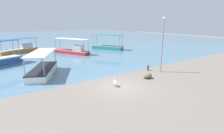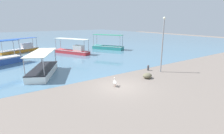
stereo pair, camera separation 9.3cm
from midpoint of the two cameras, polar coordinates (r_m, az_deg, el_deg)
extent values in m
plane|color=slate|center=(15.23, 2.74, -6.39)|extent=(120.00, 120.00, 0.00)
cube|color=slate|center=(60.17, -26.32, 8.02)|extent=(110.00, 90.00, 0.00)
cube|color=orange|center=(36.07, -27.90, 4.76)|extent=(6.96, 4.08, 0.57)
cube|color=silver|center=(36.04, -27.94, 5.14)|extent=(7.01, 4.14, 0.08)
cylinder|color=#99999E|center=(33.91, -32.29, 5.71)|extent=(0.08, 0.08, 1.83)
cylinder|color=#99999E|center=(37.09, -23.34, 7.37)|extent=(0.08, 0.08, 1.83)
cylinder|color=#99999E|center=(38.11, -24.41, 7.43)|extent=(0.08, 0.08, 1.83)
cube|color=#2C4D98|center=(35.83, -28.31, 8.12)|extent=(6.81, 4.10, 0.05)
cube|color=beige|center=(36.76, -25.94, 6.32)|extent=(2.13, 1.69, 0.91)
cylinder|color=#99999E|center=(28.41, -29.34, 5.65)|extent=(0.08, 0.08, 2.17)
cylinder|color=#99999E|center=(27.15, -27.88, 5.49)|extent=(0.08, 0.08, 2.17)
cube|color=teal|center=(35.24, -1.30, 6.37)|extent=(4.65, 6.21, 0.70)
cube|color=silver|center=(35.19, -1.30, 6.88)|extent=(4.70, 6.26, 0.08)
cylinder|color=#99999E|center=(34.57, 3.56, 8.56)|extent=(0.08, 0.08, 2.14)
cylinder|color=#99999E|center=(33.27, 2.69, 8.33)|extent=(0.08, 0.08, 2.14)
cylinder|color=#99999E|center=(37.00, -4.92, 8.94)|extent=(0.08, 0.08, 2.14)
cylinder|color=#99999E|center=(35.79, -6.02, 8.72)|extent=(0.08, 0.08, 2.14)
cube|color=#237B58|center=(34.96, -1.32, 10.45)|extent=(4.63, 6.09, 0.05)
cube|color=red|center=(31.27, -12.85, 4.83)|extent=(4.36, 6.70, 0.59)
cube|color=silver|center=(31.23, -12.88, 5.30)|extent=(4.42, 6.76, 0.08)
cylinder|color=#99999E|center=(32.84, -17.85, 7.19)|extent=(0.08, 0.08, 1.93)
cylinder|color=#99999E|center=(33.65, -16.41, 7.46)|extent=(0.08, 0.08, 1.93)
cylinder|color=#99999E|center=(28.65, -8.97, 6.70)|extent=(0.08, 0.08, 1.93)
cylinder|color=#99999E|center=(29.58, -7.59, 7.00)|extent=(0.08, 0.08, 1.93)
cube|color=silver|center=(30.98, -13.09, 8.94)|extent=(4.36, 6.57, 0.05)
cube|color=silver|center=(30.17, -10.73, 6.10)|extent=(1.69, 2.04, 0.97)
cube|color=white|center=(19.76, -21.42, -1.27)|extent=(4.45, 6.23, 0.75)
cube|color=black|center=(19.68, -21.52, -0.33)|extent=(4.50, 6.29, 0.08)
cylinder|color=#99999E|center=(16.67, -21.31, 0.09)|extent=(0.08, 0.08, 1.60)
cylinder|color=#99999E|center=(17.16, -26.63, -0.09)|extent=(0.08, 0.08, 1.60)
cylinder|color=#99999E|center=(21.96, -17.93, 3.72)|extent=(0.08, 0.08, 1.60)
cylinder|color=#99999E|center=(22.33, -22.07, 3.53)|extent=(0.08, 0.08, 1.60)
cube|color=beige|center=(19.34, -21.98, 4.44)|extent=(4.44, 6.10, 0.05)
cylinder|color=#E0997A|center=(15.17, 0.94, -6.02)|extent=(0.03, 0.03, 0.22)
cylinder|color=#E0997A|center=(15.20, 1.31, -5.99)|extent=(0.03, 0.03, 0.22)
ellipsoid|color=white|center=(15.12, 1.10, -5.10)|extent=(0.44, 0.62, 0.32)
ellipsoid|color=white|center=(14.89, 1.38, -5.34)|extent=(0.16, 0.19, 0.10)
cylinder|color=white|center=(15.19, 0.93, -4.10)|extent=(0.07, 0.07, 0.26)
sphere|color=white|center=(15.14, 0.93, -3.52)|extent=(0.11, 0.11, 0.11)
cone|color=#E5933F|center=(15.29, 0.75, -3.37)|extent=(0.15, 0.30, 0.06)
cylinder|color=gray|center=(19.71, 16.22, 6.43)|extent=(0.14, 0.14, 5.67)
sphere|color=#EAEACC|center=(19.53, 16.86, 15.01)|extent=(0.28, 0.28, 0.28)
cylinder|color=#47474C|center=(20.44, 11.83, -0.41)|extent=(0.23, 0.23, 0.50)
sphere|color=#4C4C51|center=(20.37, 11.88, 0.35)|extent=(0.24, 0.24, 0.24)
ellipsoid|color=#666149|center=(17.63, 11.61, -2.79)|extent=(0.94, 0.80, 0.54)
camera|label=1|loc=(0.05, -89.86, 0.04)|focal=28.00mm
camera|label=2|loc=(0.05, 90.14, -0.04)|focal=28.00mm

